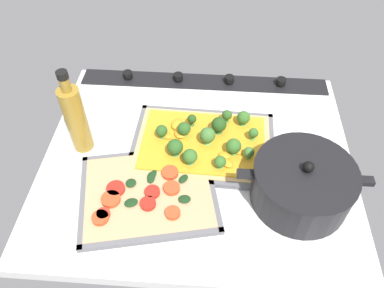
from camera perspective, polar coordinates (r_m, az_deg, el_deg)
ground_plane at (r=96.02cm, az=0.84°, el=-2.39°), size 76.17×65.12×3.00cm
stove_control_panel at (r=115.39cm, az=1.75°, el=9.44°), size 73.13×7.00×2.60cm
baking_tray_front at (r=96.69cm, az=1.68°, el=-0.24°), size 36.59×26.20×1.30cm
broccoli_pizza at (r=95.27cm, az=1.89°, el=0.45°), size 34.12×23.73×6.08cm
baking_tray_back at (r=88.08cm, az=-6.55°, el=-7.41°), size 35.03×30.57×1.30cm
veggie_pizza_back at (r=87.33cm, az=-6.81°, el=-7.28°), size 32.18×27.72×1.90cm
cooking_pot at (r=86.71cm, az=16.19°, el=-5.84°), size 28.95×22.19×12.34cm
oil_bottle at (r=94.22cm, az=-17.04°, el=3.75°), size 5.10×5.10×23.31cm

